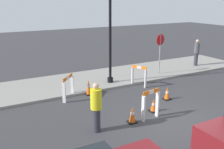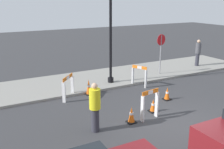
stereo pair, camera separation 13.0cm
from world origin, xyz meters
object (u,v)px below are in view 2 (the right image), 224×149
object	(u,v)px
stop_sign	(161,48)
person_worker	(95,106)
person_pedestrian	(198,52)
streetlamp_post	(111,16)

from	to	relation	value
stop_sign	person_worker	distance (m)	7.17
stop_sign	person_worker	xyz separation A→B (m)	(-5.82, -4.13, -0.70)
person_worker	person_pedestrian	xyz separation A→B (m)	(8.98, 4.48, 0.11)
person_worker	person_pedestrian	world-z (taller)	person_pedestrian
streetlamp_post	person_worker	distance (m)	5.44
person_worker	streetlamp_post	bearing A→B (deg)	10.50
stop_sign	person_pedestrian	size ratio (longest dim) A/B	1.35
streetlamp_post	stop_sign	distance (m)	3.58
streetlamp_post	stop_sign	world-z (taller)	streetlamp_post
streetlamp_post	person_worker	size ratio (longest dim) A/B	3.05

